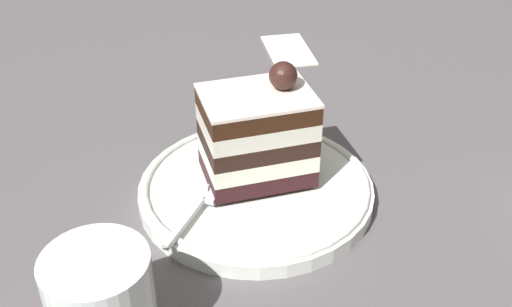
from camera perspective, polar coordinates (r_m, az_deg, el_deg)
The scene contains 5 objects.
ground_plane at distance 0.60m, azimuth -0.97°, elevation -2.95°, with size 2.40×2.40×0.00m, color #544F52.
dessert_plate at distance 0.58m, azimuth 0.00°, elevation -3.22°, with size 0.22×0.22×0.02m.
cake_slice at distance 0.57m, azimuth 0.41°, elevation 2.02°, with size 0.12×0.12×0.11m.
fork at distance 0.54m, azimuth -5.17°, elevation -4.91°, with size 0.11×0.03×0.00m.
folded_napkin at distance 0.87m, azimuth 2.97°, elevation 9.48°, with size 0.10×0.06×0.00m, color white.
Camera 1 is at (0.40, 0.27, 0.36)m, focal length 43.76 mm.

